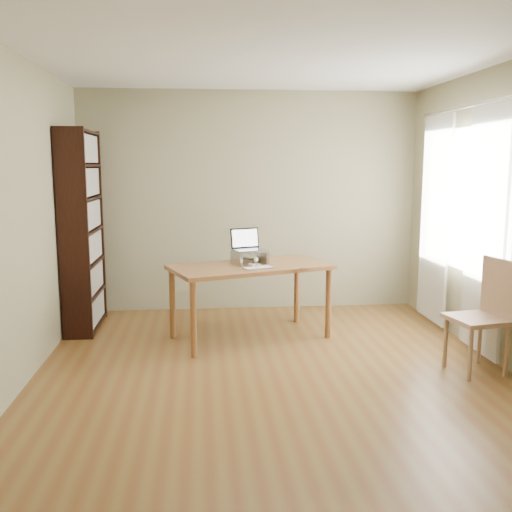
{
  "coord_description": "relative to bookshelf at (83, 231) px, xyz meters",
  "views": [
    {
      "loc": [
        -0.59,
        -4.56,
        1.73
      ],
      "look_at": [
        -0.05,
        0.99,
        0.84
      ],
      "focal_mm": 40.0,
      "sensor_mm": 36.0,
      "label": 1
    }
  ],
  "objects": [
    {
      "name": "cat",
      "position": [
        1.71,
        -0.43,
        -0.23
      ],
      "size": [
        0.25,
        0.48,
        0.15
      ],
      "rotation": [
        0.0,
        0.0,
        0.38
      ],
      "color": "#4D463C",
      "rests_on": "desk"
    },
    {
      "name": "bookshelf",
      "position": [
        0.0,
        0.0,
        0.0
      ],
      "size": [
        0.3,
        0.9,
        2.1
      ],
      "color": "black",
      "rests_on": "ground"
    },
    {
      "name": "laptop",
      "position": [
        1.73,
        -0.41,
        -0.11
      ],
      "size": [
        0.36,
        0.35,
        0.22
      ],
      "rotation": [
        0.0,
        0.0,
        0.34
      ],
      "color": "silver",
      "rests_on": "laptop_stand"
    },
    {
      "name": "room",
      "position": [
        1.86,
        -1.54,
        0.25
      ],
      "size": [
        4.04,
        4.54,
        2.64
      ],
      "color": "brown",
      "rests_on": "ground"
    },
    {
      "name": "curtains",
      "position": [
        3.75,
        -0.75,
        0.12
      ],
      "size": [
        0.03,
        1.9,
        2.25
      ],
      "color": "white",
      "rests_on": "ground"
    },
    {
      "name": "keyboard",
      "position": [
        1.78,
        -0.76,
        -0.29
      ],
      "size": [
        0.31,
        0.23,
        0.02
      ],
      "rotation": [
        0.0,
        0.0,
        0.42
      ],
      "color": "silver",
      "rests_on": "desk"
    },
    {
      "name": "chair",
      "position": [
        3.61,
        -1.68,
        -0.53
      ],
      "size": [
        0.49,
        0.49,
        0.96
      ],
      "rotation": [
        0.0,
        0.0,
        0.18
      ],
      "color": "#A8805B",
      "rests_on": "ground"
    },
    {
      "name": "coaster",
      "position": [
        2.22,
        -0.83,
        -0.3
      ],
      "size": [
        0.1,
        0.1,
        0.01
      ],
      "primitive_type": "cylinder",
      "color": "#57351D",
      "rests_on": "desk"
    },
    {
      "name": "laptop_stand",
      "position": [
        1.73,
        -0.46,
        -0.22
      ],
      "size": [
        0.32,
        0.25,
        0.13
      ],
      "rotation": [
        0.0,
        0.0,
        0.34
      ],
      "color": "silver",
      "rests_on": "desk"
    },
    {
      "name": "desk",
      "position": [
        1.73,
        -0.54,
        -0.39
      ],
      "size": [
        1.72,
        1.25,
        0.75
      ],
      "rotation": [
        0.0,
        0.0,
        0.34
      ],
      "color": "brown",
      "rests_on": "ground"
    }
  ]
}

